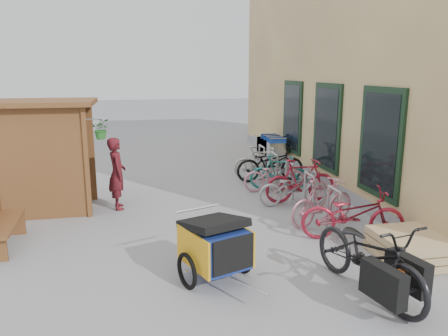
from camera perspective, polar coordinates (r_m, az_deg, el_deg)
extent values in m
plane|color=gray|center=(7.97, -1.39, -9.52)|extent=(80.00, 80.00, 0.00)
cube|color=#D6BF7B|center=(14.12, 22.63, 13.70)|extent=(6.00, 13.00, 7.00)
cube|color=gray|center=(13.06, 10.68, -0.23)|extent=(0.18, 13.00, 0.30)
cube|color=black|center=(9.22, 19.74, 3.11)|extent=(0.06, 1.50, 2.20)
cube|color=black|center=(9.21, 19.58, 3.11)|extent=(0.02, 1.25, 1.95)
cube|color=black|center=(11.41, 13.29, 5.21)|extent=(0.06, 1.50, 2.20)
cube|color=black|center=(11.40, 13.15, 5.21)|extent=(0.02, 1.25, 1.95)
cube|color=black|center=(13.70, 8.92, 6.59)|extent=(0.06, 1.50, 2.20)
cube|color=black|center=(13.69, 8.81, 6.59)|extent=(0.02, 1.25, 1.95)
cube|color=brown|center=(9.36, -17.49, 0.61)|extent=(0.09, 0.09, 2.30)
cube|color=brown|center=(10.95, -26.21, 1.56)|extent=(0.09, 0.09, 2.30)
cube|color=brown|center=(10.63, -16.81, 2.03)|extent=(0.09, 0.09, 2.30)
cube|color=brown|center=(10.33, -26.93, 0.89)|extent=(0.05, 1.30, 2.30)
cube|color=brown|center=(9.53, -22.85, 0.40)|extent=(1.80, 0.05, 2.30)
cube|color=brown|center=(10.73, -21.61, 1.77)|extent=(1.80, 0.05, 2.30)
cube|color=brown|center=(9.98, -22.77, 7.89)|extent=(2.15, 1.65, 0.10)
cube|color=brown|center=(10.22, -23.18, -0.30)|extent=(1.30, 1.15, 0.04)
cube|color=brown|center=(10.11, -23.47, 3.02)|extent=(1.30, 1.15, 0.04)
cylinder|color=#A5A8AD|center=(9.21, -16.74, 6.14)|extent=(0.36, 0.02, 0.02)
imported|color=#266624|center=(9.22, -15.73, 4.96)|extent=(0.38, 0.33, 0.42)
cylinder|color=#A5A8AD|center=(8.30, 14.83, -5.96)|extent=(0.05, 0.05, 0.84)
cylinder|color=#A5A8AD|center=(8.73, 13.39, -4.96)|extent=(0.05, 0.05, 0.84)
cylinder|color=#A5A8AD|center=(8.39, 14.25, -2.72)|extent=(0.05, 0.50, 0.05)
cylinder|color=#A5A8AD|center=(9.34, 11.60, -3.72)|extent=(0.05, 0.05, 0.84)
cylinder|color=#A5A8AD|center=(9.78, 10.46, -2.92)|extent=(0.05, 0.05, 0.84)
cylinder|color=#A5A8AD|center=(9.45, 11.13, -0.86)|extent=(0.05, 0.50, 0.05)
cylinder|color=#A5A8AD|center=(10.41, 9.04, -1.92)|extent=(0.05, 0.05, 0.84)
cylinder|color=#A5A8AD|center=(10.86, 8.12, -1.27)|extent=(0.05, 0.05, 0.84)
cylinder|color=#A5A8AD|center=(10.54, 8.64, 0.63)|extent=(0.05, 0.50, 0.05)
cylinder|color=#A5A8AD|center=(11.51, 6.96, -0.45)|extent=(0.05, 0.05, 0.84)
cylinder|color=#A5A8AD|center=(11.97, 6.21, 0.08)|extent=(0.05, 0.05, 0.84)
cylinder|color=#A5A8AD|center=(11.65, 6.63, 1.83)|extent=(0.05, 0.50, 0.05)
cylinder|color=#A5A8AD|center=(12.62, 5.25, 0.75)|extent=(0.05, 0.05, 0.84)
cylinder|color=#A5A8AD|center=(13.09, 4.62, 1.19)|extent=(0.05, 0.05, 0.84)
cylinder|color=#A5A8AD|center=(12.78, 4.97, 2.82)|extent=(0.05, 0.50, 0.05)
cube|color=tan|center=(7.84, 23.12, -10.43)|extent=(1.00, 1.20, 0.12)
cube|color=tan|center=(7.79, 23.21, -9.48)|extent=(1.00, 1.20, 0.12)
cube|color=tan|center=(7.74, 23.30, -8.52)|extent=(1.00, 1.20, 0.12)
cube|color=brown|center=(8.46, -26.93, -6.52)|extent=(0.54, 1.56, 0.06)
cube|color=brown|center=(9.09, -25.80, -6.63)|extent=(0.41, 0.08, 0.41)
cube|color=silver|center=(13.99, 6.52, 2.51)|extent=(0.52, 0.80, 0.49)
cube|color=#1C48B8|center=(13.56, 7.08, 3.58)|extent=(0.52, 0.04, 0.17)
cylinder|color=silver|center=(13.52, 7.12, 3.84)|extent=(0.55, 0.03, 0.03)
cylinder|color=black|center=(13.72, 6.06, 0.14)|extent=(0.04, 0.11, 0.11)
cube|color=silver|center=(14.30, 6.11, 2.74)|extent=(0.52, 0.80, 0.49)
cube|color=#1C48B8|center=(13.87, 6.65, 3.80)|extent=(0.52, 0.04, 0.17)
cylinder|color=silver|center=(13.83, 6.69, 4.05)|extent=(0.55, 0.03, 0.03)
cylinder|color=black|center=(14.03, 5.66, 0.43)|extent=(0.04, 0.11, 0.11)
cube|color=silver|center=(14.61, 5.72, 2.96)|extent=(0.52, 0.80, 0.49)
cube|color=#1C48B8|center=(14.18, 6.23, 4.00)|extent=(0.52, 0.04, 0.17)
cylinder|color=silver|center=(14.14, 6.27, 4.25)|extent=(0.55, 0.03, 0.03)
cylinder|color=black|center=(14.34, 5.27, 0.70)|extent=(0.04, 0.11, 0.11)
cube|color=silver|center=(14.93, 5.35, 3.17)|extent=(0.52, 0.80, 0.49)
cube|color=#1C48B8|center=(14.49, 5.84, 4.19)|extent=(0.52, 0.04, 0.17)
cylinder|color=silver|center=(14.46, 5.88, 4.44)|extent=(0.55, 0.03, 0.03)
cylinder|color=black|center=(14.65, 4.90, 0.97)|extent=(0.04, 0.11, 0.11)
cube|color=#1C2F9B|center=(6.43, -1.16, -10.08)|extent=(0.98, 1.10, 0.54)
cube|color=gold|center=(6.26, -4.10, -10.76)|extent=(0.36, 0.87, 0.54)
cube|color=gold|center=(6.61, 1.60, -9.41)|extent=(0.36, 0.87, 0.54)
cube|color=black|center=(6.04, 1.26, -11.27)|extent=(0.62, 0.26, 0.49)
cube|color=black|center=(6.35, -1.44, -7.22)|extent=(1.02, 1.09, 0.26)
torus|color=black|center=(6.33, -4.88, -13.26)|extent=(0.25, 0.52, 0.53)
torus|color=black|center=(6.77, 2.31, -11.43)|extent=(0.25, 0.52, 0.53)
cylinder|color=#B7B7BC|center=(5.95, 2.92, -15.01)|extent=(0.31, 0.74, 0.03)
cylinder|color=#B7B7BC|center=(6.69, -3.44, -5.30)|extent=(0.70, 0.30, 0.03)
imported|color=black|center=(6.35, 18.35, -10.75)|extent=(1.17, 2.23, 1.12)
cube|color=black|center=(5.87, 20.06, -14.00)|extent=(0.31, 0.67, 0.45)
cube|color=black|center=(6.26, 22.82, -12.50)|extent=(0.31, 0.67, 0.45)
cube|color=#D85714|center=(6.04, 21.53, -12.80)|extent=(0.16, 0.20, 0.12)
imported|color=maroon|center=(9.86, -13.80, -0.69)|extent=(0.46, 0.63, 1.59)
imported|color=maroon|center=(8.21, 16.46, -5.80)|extent=(1.94, 1.08, 0.97)
imported|color=#C57F92|center=(8.84, 12.74, -4.34)|extent=(1.64, 0.94, 0.95)
imported|color=#98989C|center=(9.97, 9.01, -2.57)|extent=(1.62, 0.64, 0.84)
imported|color=maroon|center=(10.25, 10.00, -1.64)|extent=(1.72, 0.53, 1.03)
imported|color=#C57F92|center=(11.12, 6.61, -0.91)|extent=(1.61, 0.59, 0.84)
imported|color=#1F7F79|center=(11.30, 7.17, -0.55)|extent=(1.55, 0.73, 0.90)
imported|color=black|center=(12.09, 6.06, 0.60)|extent=(1.92, 0.69, 1.00)
imported|color=silver|center=(12.43, 4.78, 0.77)|extent=(1.56, 0.55, 0.92)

